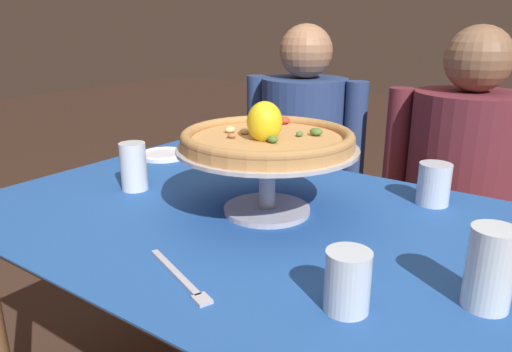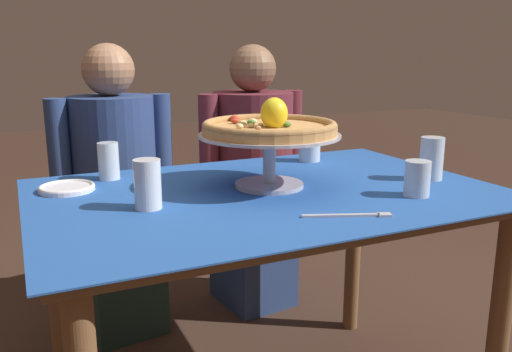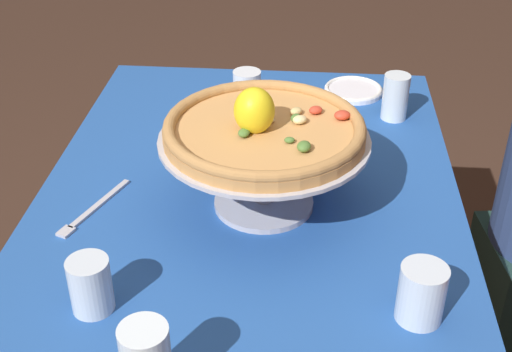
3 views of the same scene
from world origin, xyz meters
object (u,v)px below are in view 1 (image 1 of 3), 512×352
object	(u,v)px
water_glass_back_left	(214,143)
water_glass_side_right	(489,272)
pizza_stand	(267,167)
diner_left	(302,183)
water_glass_back_right	(434,187)
water_glass_front_right	(347,284)
dinner_fork	(181,278)
water_glass_side_left	(134,170)
side_plate	(164,154)
pizza	(267,137)
diner_right	(457,214)

from	to	relation	value
water_glass_back_left	water_glass_side_right	world-z (taller)	water_glass_side_right
pizza_stand	diner_left	xyz separation A→B (m)	(-0.32, 0.72, -0.30)
water_glass_back_left	water_glass_back_right	distance (m)	0.70
water_glass_front_right	dinner_fork	bearing A→B (deg)	-162.92
water_glass_side_right	diner_left	size ratio (longest dim) A/B	0.11
water_glass_back_left	water_glass_front_right	world-z (taller)	water_glass_back_left
pizza_stand	diner_left	bearing A→B (deg)	113.82
pizza_stand	water_glass_side_left	bearing A→B (deg)	-169.42
water_glass_side_right	side_plate	distance (m)	1.08
pizza_stand	water_glass_back_right	distance (m)	0.41
pizza	water_glass_side_left	bearing A→B (deg)	-169.52
pizza	water_glass_side_left	xyz separation A→B (m)	(-0.37, -0.07, -0.12)
water_glass_side_right	water_glass_side_left	bearing A→B (deg)	176.26
water_glass_back_right	dinner_fork	world-z (taller)	water_glass_back_right
water_glass_back_left	water_glass_back_right	xyz separation A→B (m)	(0.70, -0.02, -0.01)
pizza_stand	water_glass_back_left	size ratio (longest dim) A/B	3.56
pizza	water_glass_side_right	size ratio (longest dim) A/B	2.93
diner_right	dinner_fork	bearing A→B (deg)	-101.76
water_glass_side_right	side_plate	bearing A→B (deg)	162.58
side_plate	water_glass_back_left	bearing A→B (deg)	34.98
pizza_stand	dinner_fork	bearing A→B (deg)	-81.15
dinner_fork	diner_left	distance (m)	1.14
dinner_fork	water_glass_back_left	bearing A→B (deg)	125.99
water_glass_side_left	diner_right	size ratio (longest dim) A/B	0.11
diner_right	water_glass_side_right	bearing A→B (deg)	-75.40
water_glass_back_right	diner_left	distance (m)	0.79
water_glass_side_left	water_glass_back_right	size ratio (longest dim) A/B	1.24
pizza_stand	water_glass_side_right	xyz separation A→B (m)	(0.49, -0.13, -0.05)
water_glass_front_right	water_glass_back_right	bearing A→B (deg)	92.54
side_plate	diner_left	bearing A→B (deg)	67.09
dinner_fork	water_glass_front_right	bearing A→B (deg)	17.08
water_glass_side_left	side_plate	bearing A→B (deg)	122.29
water_glass_back_right	dinner_fork	bearing A→B (deg)	-111.63
water_glass_back_right	diner_left	xyz separation A→B (m)	(-0.61, 0.45, -0.23)
water_glass_back_right	side_plate	distance (m)	0.84
pizza_stand	diner_right	size ratio (longest dim) A/B	0.35
water_glass_side_left	water_glass_side_right	bearing A→B (deg)	-3.74
water_glass_front_right	water_glass_back_right	xyz separation A→B (m)	(-0.02, 0.53, 0.00)
diner_right	water_glass_back_left	bearing A→B (deg)	-148.07
pizza	diner_right	size ratio (longest dim) A/B	0.33
water_glass_front_right	diner_left	distance (m)	1.19
pizza_stand	water_glass_back_right	bearing A→B (deg)	42.78
pizza	side_plate	size ratio (longest dim) A/B	2.50
water_glass_side_left	dinner_fork	bearing A→B (deg)	-32.53
water_glass_side_left	dinner_fork	world-z (taller)	water_glass_side_left
diner_left	pizza	bearing A→B (deg)	-66.20
water_glass_back_left	water_glass_side_right	distance (m)	0.99
diner_left	diner_right	distance (m)	0.59
water_glass_back_left	dinner_fork	bearing A→B (deg)	-54.01
side_plate	diner_right	distance (m)	0.98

